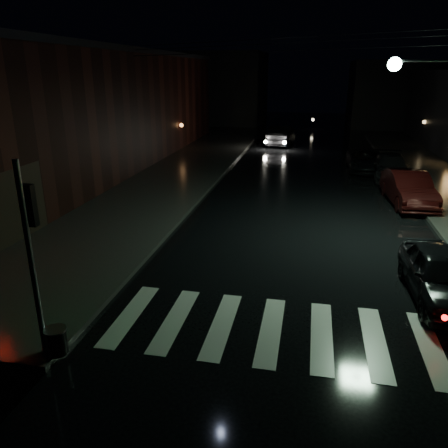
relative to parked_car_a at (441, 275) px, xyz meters
The scene contains 12 objects.
ground 7.41m from the parked_car_a, 156.00° to the right, with size 120.00×120.00×0.00m, color black.
sidewalk_left 16.10m from the parked_car_a, 136.86° to the left, with size 6.00×44.00×0.15m, color #282826.
building_left 22.98m from the parked_car_a, 145.25° to the left, with size 10.00×36.00×7.00m, color black.
building_far_left 45.33m from the parked_car_a, 111.73° to the left, with size 14.00×10.00×8.00m, color black.
building_far_right 42.72m from the parked_car_a, 80.19° to the left, with size 14.00×10.00×7.00m, color black.
crosswalk 4.55m from the parked_car_a, 146.22° to the right, with size 9.00×3.00×0.01m, color beige.
signal_pole_corner 9.97m from the parked_car_a, 153.34° to the right, with size 0.68×0.61×4.20m.
parked_car_a is the anchor object (origin of this frame).
parked_car_b 9.32m from the parked_car_a, 84.69° to the left, with size 1.62×4.66×1.53m, color black.
parked_car_c 14.61m from the parked_car_a, 86.62° to the left, with size 1.92×4.72×1.37m, color black.
parked_car_d 16.56m from the parked_car_a, 91.03° to the left, with size 2.15×4.66×1.30m, color black.
oncoming_car 26.40m from the parked_car_a, 103.67° to the left, with size 1.73×4.96×1.63m, color black.
Camera 1 is at (3.08, -8.60, 5.89)m, focal length 35.00 mm.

